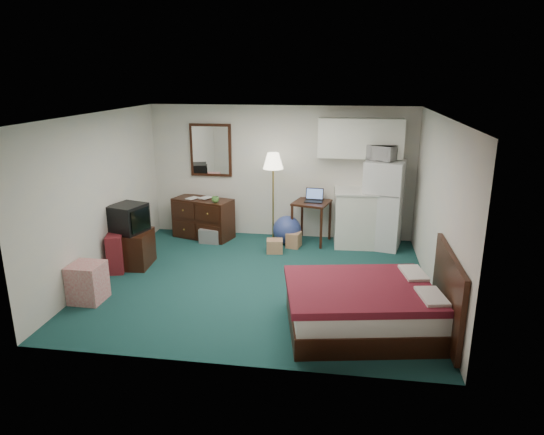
% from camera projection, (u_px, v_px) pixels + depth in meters
% --- Properties ---
extents(floor, '(5.00, 4.50, 0.01)m').
position_uv_depth(floor, '(261.00, 281.00, 7.42)').
color(floor, '#1A3D3C').
rests_on(floor, ground).
extents(ceiling, '(5.00, 4.50, 0.01)m').
position_uv_depth(ceiling, '(260.00, 115.00, 6.71)').
color(ceiling, silver).
rests_on(ceiling, walls).
extents(walls, '(5.01, 4.51, 2.50)m').
position_uv_depth(walls, '(261.00, 202.00, 7.06)').
color(walls, silver).
rests_on(walls, floor).
extents(mirror, '(0.80, 0.06, 1.00)m').
position_uv_depth(mirror, '(211.00, 150.00, 9.25)').
color(mirror, white).
rests_on(mirror, walls).
extents(upper_cabinets, '(1.50, 0.35, 0.70)m').
position_uv_depth(upper_cabinets, '(360.00, 138.00, 8.62)').
color(upper_cabinets, white).
rests_on(upper_cabinets, walls).
extents(headboard, '(0.06, 1.56, 1.00)m').
position_uv_depth(headboard, '(448.00, 294.00, 5.73)').
color(headboard, black).
rests_on(headboard, walls).
extents(dresser, '(1.22, 0.82, 0.76)m').
position_uv_depth(dresser, '(203.00, 218.00, 9.32)').
color(dresser, black).
rests_on(dresser, floor).
extents(floor_lamp, '(0.38, 0.38, 1.69)m').
position_uv_depth(floor_lamp, '(273.00, 199.00, 8.89)').
color(floor_lamp, gold).
rests_on(floor_lamp, floor).
extents(desk, '(0.75, 0.75, 0.78)m').
position_uv_depth(desk, '(311.00, 222.00, 9.05)').
color(desk, black).
rests_on(desk, floor).
extents(exercise_ball, '(0.56, 0.56, 0.52)m').
position_uv_depth(exercise_ball, '(287.00, 230.00, 9.01)').
color(exercise_ball, navy).
rests_on(exercise_ball, floor).
extents(kitchen_counter, '(0.95, 0.74, 1.00)m').
position_uv_depth(kitchen_counter, '(360.00, 219.00, 8.87)').
color(kitchen_counter, white).
rests_on(kitchen_counter, floor).
extents(fridge, '(0.79, 0.79, 1.59)m').
position_uv_depth(fridge, '(383.00, 204.00, 8.70)').
color(fridge, white).
rests_on(fridge, floor).
extents(bed, '(2.01, 1.69, 0.57)m').
position_uv_depth(bed, '(363.00, 308.00, 5.95)').
color(bed, '#48121D').
rests_on(bed, floor).
extents(tv_stand, '(0.62, 0.67, 0.58)m').
position_uv_depth(tv_stand, '(132.00, 249.00, 7.96)').
color(tv_stand, black).
rests_on(tv_stand, floor).
extents(suitcase, '(0.34, 0.43, 0.62)m').
position_uv_depth(suitcase, '(116.00, 253.00, 7.71)').
color(suitcase, '#5B1317').
rests_on(suitcase, floor).
extents(retail_box, '(0.44, 0.44, 0.54)m').
position_uv_depth(retail_box, '(88.00, 282.00, 6.71)').
color(retail_box, beige).
rests_on(retail_box, floor).
extents(file_bin, '(0.41, 0.32, 0.27)m').
position_uv_depth(file_bin, '(211.00, 235.00, 9.11)').
color(file_bin, slate).
rests_on(file_bin, floor).
extents(cardboard_box_a, '(0.31, 0.27, 0.24)m').
position_uv_depth(cardboard_box_a, '(275.00, 246.00, 8.58)').
color(cardboard_box_a, '#936E47').
rests_on(cardboard_box_a, floor).
extents(cardboard_box_b, '(0.28, 0.31, 0.27)m').
position_uv_depth(cardboard_box_b, '(294.00, 240.00, 8.85)').
color(cardboard_box_b, '#936E47').
rests_on(cardboard_box_b, floor).
extents(laptop, '(0.35, 0.29, 0.23)m').
position_uv_depth(laptop, '(314.00, 196.00, 8.89)').
color(laptop, black).
rests_on(laptop, desk).
extents(crt_tv, '(0.62, 0.65, 0.46)m').
position_uv_depth(crt_tv, '(128.00, 218.00, 7.82)').
color(crt_tv, black).
rests_on(crt_tv, tv_stand).
extents(microwave, '(0.56, 0.48, 0.33)m').
position_uv_depth(microwave, '(382.00, 151.00, 8.48)').
color(microwave, white).
rests_on(microwave, fridge).
extents(book_a, '(0.16, 0.10, 0.24)m').
position_uv_depth(book_a, '(189.00, 192.00, 9.24)').
color(book_a, '#936E47').
rests_on(book_a, dresser).
extents(book_b, '(0.17, 0.11, 0.25)m').
position_uv_depth(book_b, '(202.00, 191.00, 9.26)').
color(book_b, '#936E47').
rests_on(book_b, dresser).
extents(mug, '(0.16, 0.13, 0.14)m').
position_uv_depth(mug, '(215.00, 199.00, 8.93)').
color(mug, '#4E8A3A').
rests_on(mug, dresser).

